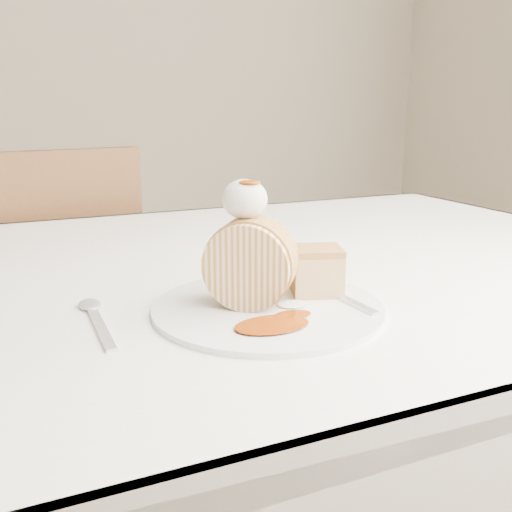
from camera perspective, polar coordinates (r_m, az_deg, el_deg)
name	(u,v)px	position (r m, az deg, el deg)	size (l,w,h in m)	color
table	(228,321)	(0.86, -2.78, -6.52)	(1.40, 0.90, 0.75)	white
chair_far	(43,311)	(1.44, -20.49, -5.18)	(0.49, 0.49, 0.88)	brown
plate	(268,308)	(0.64, 1.19, -5.21)	(0.26, 0.26, 0.01)	white
roulade_slice	(250,264)	(0.62, -0.61, -0.76)	(0.10, 0.10, 0.05)	beige
cake_chunk	(316,273)	(0.67, 6.05, -1.75)	(0.06, 0.05, 0.05)	tan
whipped_cream	(245,199)	(0.62, -1.13, 5.71)	(0.05, 0.05, 0.04)	white
caramel_drizzle	(250,177)	(0.61, -0.61, 7.89)	(0.02, 0.02, 0.01)	#7E2D05
caramel_pool	(272,324)	(0.58, 1.60, -6.86)	(0.08, 0.05, 0.00)	#7E2D05
fork	(345,299)	(0.66, 8.90, -4.26)	(0.02, 0.15, 0.00)	silver
spoon	(101,329)	(0.60, -15.20, -7.07)	(0.02, 0.14, 0.00)	silver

